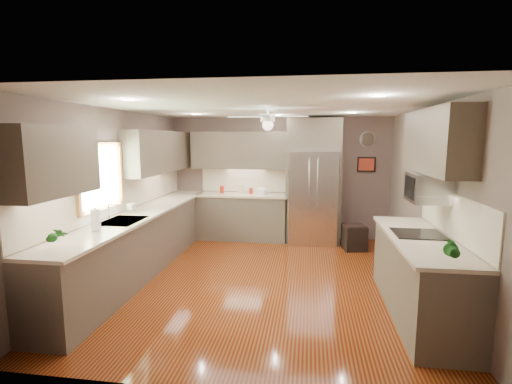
% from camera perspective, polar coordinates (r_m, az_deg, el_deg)
% --- Properties ---
extents(floor, '(5.00, 5.00, 0.00)m').
position_cam_1_polar(floor, '(5.62, 1.38, -13.31)').
color(floor, '#4A1209').
rests_on(floor, ground).
extents(ceiling, '(5.00, 5.00, 0.00)m').
position_cam_1_polar(ceiling, '(5.25, 1.48, 12.99)').
color(ceiling, white).
rests_on(ceiling, ground).
extents(wall_back, '(4.50, 0.00, 4.50)m').
position_cam_1_polar(wall_back, '(7.76, 3.61, 2.19)').
color(wall_back, brown).
rests_on(wall_back, ground).
extents(wall_front, '(4.50, 0.00, 4.50)m').
position_cam_1_polar(wall_front, '(2.88, -4.50, -8.20)').
color(wall_front, brown).
rests_on(wall_front, ground).
extents(wall_left, '(0.00, 5.00, 5.00)m').
position_cam_1_polar(wall_left, '(5.99, -20.48, -0.11)').
color(wall_left, brown).
rests_on(wall_left, ground).
extents(wall_right, '(0.00, 5.00, 5.00)m').
position_cam_1_polar(wall_right, '(5.51, 25.37, -1.07)').
color(wall_right, brown).
rests_on(wall_right, ground).
extents(canister_a, '(0.09, 0.09, 0.14)m').
position_cam_1_polar(canister_a, '(7.72, -5.25, 0.42)').
color(canister_a, maroon).
rests_on(canister_a, back_run).
extents(canister_c, '(0.14, 0.14, 0.20)m').
position_cam_1_polar(canister_c, '(7.62, -2.27, 0.42)').
color(canister_c, '#C3BF92').
rests_on(canister_c, back_run).
extents(canister_d, '(0.08, 0.08, 0.12)m').
position_cam_1_polar(canister_d, '(7.57, -0.78, 0.14)').
color(canister_d, maroon).
rests_on(canister_d, back_run).
extents(soap_bottle, '(0.09, 0.10, 0.20)m').
position_cam_1_polar(soap_bottle, '(6.00, -18.50, -2.05)').
color(soap_bottle, white).
rests_on(soap_bottle, left_run).
extents(potted_plant_left, '(0.17, 0.13, 0.30)m').
position_cam_1_polar(potted_plant_left, '(4.30, -28.59, -5.88)').
color(potted_plant_left, '#175017').
rests_on(potted_plant_left, left_run).
extents(potted_plant_right, '(0.17, 0.14, 0.30)m').
position_cam_1_polar(potted_plant_right, '(3.78, 27.98, -7.72)').
color(potted_plant_right, '#175017').
rests_on(potted_plant_right, right_run).
extents(bowl, '(0.27, 0.27, 0.06)m').
position_cam_1_polar(bowl, '(7.51, 0.86, -0.17)').
color(bowl, '#C3BF92').
rests_on(bowl, back_run).
extents(left_run, '(0.65, 4.70, 1.45)m').
position_cam_1_polar(left_run, '(6.14, -17.00, -7.06)').
color(left_run, brown).
rests_on(left_run, ground).
extents(back_run, '(1.85, 0.65, 1.45)m').
position_cam_1_polar(back_run, '(7.68, -2.03, -3.65)').
color(back_run, brown).
rests_on(back_run, ground).
extents(uppers, '(4.50, 4.70, 0.95)m').
position_cam_1_polar(uppers, '(6.06, -4.76, 6.38)').
color(uppers, brown).
rests_on(uppers, wall_left).
extents(window, '(0.05, 1.12, 0.92)m').
position_cam_1_polar(window, '(5.51, -22.84, 2.23)').
color(window, '#BFF2B2').
rests_on(window, wall_left).
extents(sink, '(0.50, 0.70, 0.32)m').
position_cam_1_polar(sink, '(5.46, -19.86, -4.49)').
color(sink, silver).
rests_on(sink, left_run).
extents(refrigerator, '(1.06, 0.75, 2.45)m').
position_cam_1_polar(refrigerator, '(7.41, 8.80, 1.34)').
color(refrigerator, silver).
rests_on(refrigerator, ground).
extents(right_run, '(0.70, 2.20, 1.45)m').
position_cam_1_polar(right_run, '(4.85, 23.92, -11.50)').
color(right_run, brown).
rests_on(right_run, ground).
extents(microwave, '(0.43, 0.55, 0.34)m').
position_cam_1_polar(microwave, '(4.89, 24.90, 0.60)').
color(microwave, silver).
rests_on(microwave, wall_right).
extents(ceiling_fan, '(1.18, 1.18, 0.32)m').
position_cam_1_polar(ceiling_fan, '(5.54, 1.84, 11.00)').
color(ceiling_fan, white).
rests_on(ceiling_fan, ceiling).
extents(recessed_lights, '(2.84, 3.14, 0.01)m').
position_cam_1_polar(recessed_lights, '(5.65, 1.55, 12.59)').
color(recessed_lights, white).
rests_on(recessed_lights, ceiling).
extents(wall_clock, '(0.30, 0.03, 0.30)m').
position_cam_1_polar(wall_clock, '(7.76, 16.76, 7.78)').
color(wall_clock, white).
rests_on(wall_clock, wall_back).
extents(framed_print, '(0.36, 0.03, 0.30)m').
position_cam_1_polar(framed_print, '(7.77, 16.61, 4.09)').
color(framed_print, black).
rests_on(framed_print, wall_back).
extents(stool, '(0.46, 0.46, 0.47)m').
position_cam_1_polar(stool, '(7.20, 14.89, -6.74)').
color(stool, black).
rests_on(stool, ground).
extents(paper_towel, '(0.11, 0.11, 0.28)m').
position_cam_1_polar(paper_towel, '(4.95, -23.44, -3.91)').
color(paper_towel, white).
rests_on(paper_towel, left_run).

